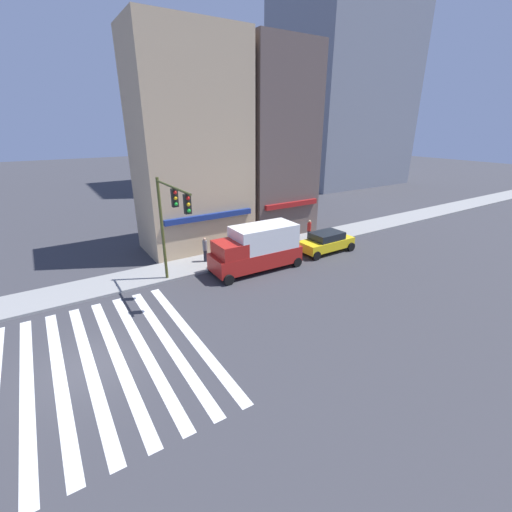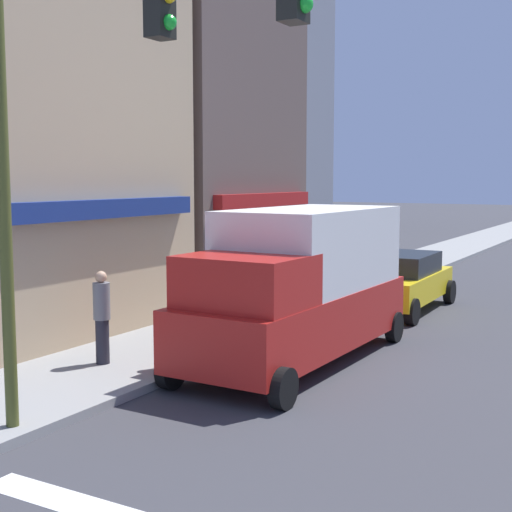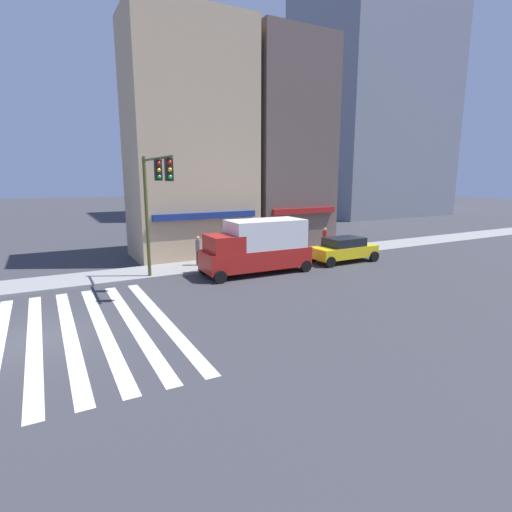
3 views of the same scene
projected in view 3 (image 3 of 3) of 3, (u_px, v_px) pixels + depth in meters
name	position (u px, v px, depth m)	size (l,w,h in m)	color
ground_plane	(34.00, 339.00, 13.62)	(200.00, 200.00, 0.00)	#38383D
sidewalk_left	(35.00, 285.00, 20.08)	(120.00, 3.00, 0.15)	gray
crosswalk_stripes	(34.00, 339.00, 13.62)	(9.21, 10.80, 0.01)	silver
storefront_row	(235.00, 144.00, 28.13)	(14.69, 5.30, 15.47)	tan
tower_distant	(376.00, 6.00, 53.79)	(19.14, 15.34, 55.89)	gray
traffic_signal	(154.00, 193.00, 19.25)	(0.32, 5.01, 6.46)	#474C1E
box_truck_red	(257.00, 246.00, 22.60)	(6.25, 2.42, 3.04)	#B21E19
sedan_yellow	(344.00, 249.00, 25.71)	(4.43, 2.02, 1.59)	yellow
pedestrian_grey_coat	(198.00, 250.00, 24.06)	(0.32, 0.32, 1.77)	#23232D
pedestrian_red_jacket	(325.00, 240.00, 28.04)	(0.32, 0.32, 1.77)	#23232D
fire_hydrant	(210.00, 261.00, 23.23)	(0.24, 0.24, 0.84)	red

